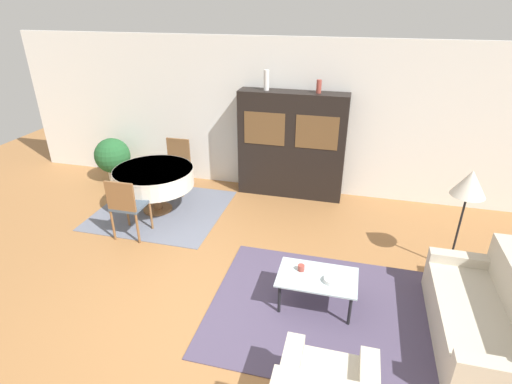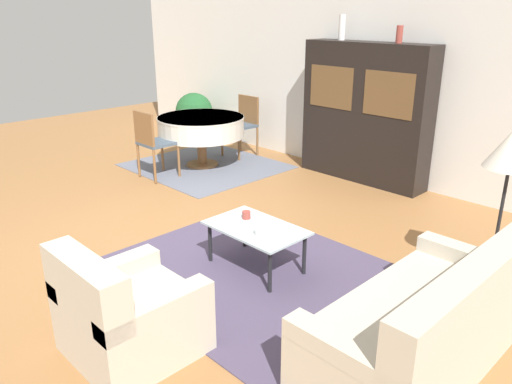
{
  "view_description": "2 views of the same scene",
  "coord_description": "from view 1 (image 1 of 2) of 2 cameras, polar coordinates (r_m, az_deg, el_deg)",
  "views": [
    {
      "loc": [
        1.38,
        -3.18,
        3.26
      ],
      "look_at": [
        0.2,
        1.4,
        0.95
      ],
      "focal_mm": 28.0,
      "sensor_mm": 36.0,
      "label": 1
    },
    {
      "loc": [
        4.08,
        -2.36,
        2.26
      ],
      "look_at": [
        1.15,
        0.52,
        0.75
      ],
      "focal_mm": 35.0,
      "sensor_mm": 36.0,
      "label": 2
    }
  ],
  "objects": [
    {
      "name": "ground_plane",
      "position": [
        4.76,
        -6.85,
        -17.45
      ],
      "size": [
        14.0,
        14.0,
        0.0
      ],
      "primitive_type": "plane",
      "color": "#9E6B3D"
    },
    {
      "name": "wall_back",
      "position": [
        7.21,
        2.92,
        10.64
      ],
      "size": [
        10.0,
        0.06,
        2.7
      ],
      "color": "white",
      "rests_on": "ground_plane"
    },
    {
      "name": "area_rug",
      "position": [
        4.87,
        9.61,
        -16.39
      ],
      "size": [
        2.6,
        2.09,
        0.01
      ],
      "color": "#4C425B",
      "rests_on": "ground_plane"
    },
    {
      "name": "dining_rug",
      "position": [
        6.99,
        -13.29,
        -2.48
      ],
      "size": [
        2.07,
        1.93,
        0.01
      ],
      "color": "slate",
      "rests_on": "ground_plane"
    },
    {
      "name": "couch",
      "position": [
        4.86,
        29.96,
        -15.63
      ],
      "size": [
        0.84,
        1.76,
        0.85
      ],
      "rotation": [
        0.0,
        0.0,
        1.57
      ],
      "color": "beige",
      "rests_on": "ground_plane"
    },
    {
      "name": "coffee_table",
      "position": [
        4.7,
        8.73,
        -12.27
      ],
      "size": [
        0.9,
        0.56,
        0.41
      ],
      "color": "black",
      "rests_on": "area_rug"
    },
    {
      "name": "display_cabinet",
      "position": [
        7.04,
        5.08,
        6.66
      ],
      "size": [
        1.85,
        0.39,
        1.86
      ],
      "color": "black",
      "rests_on": "ground_plane"
    },
    {
      "name": "dining_table",
      "position": [
        6.74,
        -14.35,
        2.03
      ],
      "size": [
        1.29,
        1.29,
        0.75
      ],
      "color": "brown",
      "rests_on": "dining_rug"
    },
    {
      "name": "dining_chair_near",
      "position": [
        6.1,
        -18.0,
        -1.62
      ],
      "size": [
        0.44,
        0.44,
        0.95
      ],
      "color": "brown",
      "rests_on": "dining_rug"
    },
    {
      "name": "dining_chair_far",
      "position": [
        7.46,
        -11.28,
        4.32
      ],
      "size": [
        0.44,
        0.44,
        0.95
      ],
      "rotation": [
        0.0,
        0.0,
        3.14
      ],
      "color": "brown",
      "rests_on": "dining_rug"
    },
    {
      "name": "floor_lamp",
      "position": [
        5.48,
        28.17,
        0.66
      ],
      "size": [
        0.41,
        0.41,
        1.41
      ],
      "color": "black",
      "rests_on": "ground_plane"
    },
    {
      "name": "cup",
      "position": [
        4.72,
        6.46,
        -10.71
      ],
      "size": [
        0.08,
        0.08,
        0.07
      ],
      "color": "#9E4238",
      "rests_on": "coffee_table"
    },
    {
      "name": "bowl",
      "position": [
        4.61,
        10.76,
        -12.25
      ],
      "size": [
        0.17,
        0.17,
        0.05
      ],
      "color": "white",
      "rests_on": "coffee_table"
    },
    {
      "name": "vase_tall",
      "position": [
        6.85,
        1.5,
        15.68
      ],
      "size": [
        0.09,
        0.09,
        0.33
      ],
      "color": "white",
      "rests_on": "display_cabinet"
    },
    {
      "name": "vase_short",
      "position": [
        6.72,
        8.98,
        14.67
      ],
      "size": [
        0.08,
        0.08,
        0.21
      ],
      "color": "#9E4238",
      "rests_on": "display_cabinet"
    },
    {
      "name": "potted_plant",
      "position": [
        8.2,
        -19.81,
        4.8
      ],
      "size": [
        0.67,
        0.67,
        0.85
      ],
      "color": "beige",
      "rests_on": "ground_plane"
    }
  ]
}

